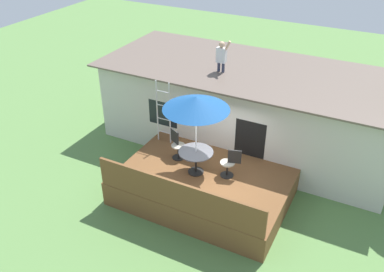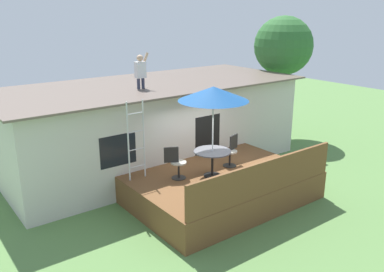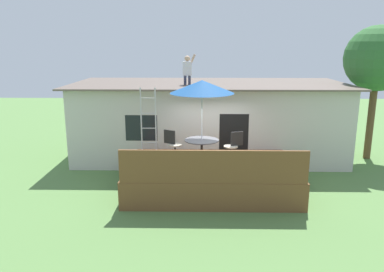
% 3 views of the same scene
% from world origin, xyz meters
% --- Properties ---
extents(ground_plane, '(40.00, 40.00, 0.00)m').
position_xyz_m(ground_plane, '(0.00, 0.00, 0.00)').
color(ground_plane, '#567F42').
extents(house, '(10.50, 4.50, 2.91)m').
position_xyz_m(house, '(-0.00, 3.60, 1.46)').
color(house, beige).
rests_on(house, ground).
extents(deck, '(5.04, 3.50, 0.80)m').
position_xyz_m(deck, '(0.00, 0.00, 0.40)').
color(deck, brown).
rests_on(deck, ground).
extents(deck_railing, '(4.94, 0.08, 0.90)m').
position_xyz_m(deck_railing, '(0.00, -1.70, 1.25)').
color(deck_railing, brown).
rests_on(deck_railing, deck).
extents(patio_table, '(1.04, 1.04, 0.74)m').
position_xyz_m(patio_table, '(-0.30, 0.01, 1.39)').
color(patio_table, black).
rests_on(patio_table, deck).
extents(patio_umbrella, '(1.90, 1.90, 2.54)m').
position_xyz_m(patio_umbrella, '(-0.30, 0.01, 3.15)').
color(patio_umbrella, silver).
rests_on(patio_umbrella, deck).
extents(step_ladder, '(0.52, 0.04, 2.20)m').
position_xyz_m(step_ladder, '(-2.05, 1.13, 1.90)').
color(step_ladder, silver).
rests_on(step_ladder, deck).
extents(person_figure, '(0.47, 0.20, 1.11)m').
position_xyz_m(person_figure, '(-0.81, 2.91, 3.51)').
color(person_figure, '#33384C').
rests_on(person_figure, house).
extents(patio_chair_left, '(0.58, 0.44, 0.92)m').
position_xyz_m(patio_chair_left, '(-1.20, 0.49, 1.26)').
color(patio_chair_left, black).
rests_on(patio_chair_left, deck).
extents(patio_chair_right, '(0.61, 0.44, 0.92)m').
position_xyz_m(patio_chair_right, '(0.68, 0.31, 1.26)').
color(patio_chair_right, black).
rests_on(patio_chair_right, deck).
extents(backyard_tree, '(2.43, 2.43, 5.06)m').
position_xyz_m(backyard_tree, '(6.22, 3.32, 3.81)').
color(backyard_tree, brown).
rests_on(backyard_tree, ground).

